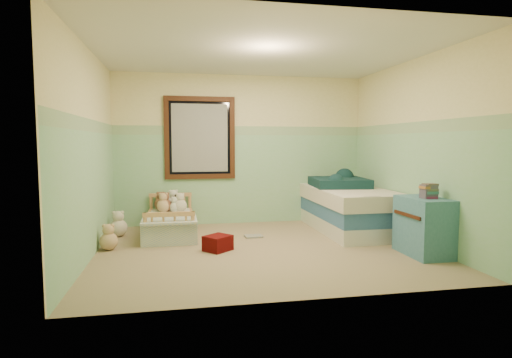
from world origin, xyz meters
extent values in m
cube|color=#967E61|center=(0.00, 0.00, -0.01)|extent=(4.20, 3.60, 0.02)
cube|color=silver|center=(0.00, 0.00, 2.51)|extent=(4.20, 3.60, 0.02)
cube|color=beige|center=(0.00, 1.80, 1.25)|extent=(4.20, 0.04, 2.50)
cube|color=beige|center=(0.00, -1.80, 1.25)|extent=(4.20, 0.04, 2.50)
cube|color=beige|center=(-2.10, 0.00, 1.25)|extent=(0.04, 3.60, 2.50)
cube|color=beige|center=(2.10, 0.00, 1.25)|extent=(0.04, 3.60, 2.50)
cube|color=#86C485|center=(0.00, 1.79, 0.75)|extent=(4.20, 0.01, 1.50)
cube|color=#4B865A|center=(0.00, 1.79, 1.57)|extent=(4.20, 0.01, 0.15)
cube|color=#3C180D|center=(-0.70, 1.76, 1.45)|extent=(1.16, 0.06, 1.36)
cube|color=#ADADA6|center=(-0.70, 1.77, 1.45)|extent=(0.92, 0.01, 1.12)
cube|color=#C67C44|center=(-1.19, 1.05, 0.09)|extent=(0.68, 1.37, 0.18)
cube|color=white|center=(-1.19, 1.05, 0.24)|extent=(0.63, 1.31, 0.12)
cube|color=#6F9BD4|center=(-1.19, 0.62, 0.31)|extent=(0.74, 0.68, 0.03)
sphere|color=brown|center=(-1.34, 1.55, 0.40)|extent=(0.20, 0.20, 0.20)
sphere|color=silver|center=(-1.14, 1.55, 0.41)|extent=(0.22, 0.22, 0.22)
sphere|color=tan|center=(-1.29, 1.33, 0.40)|extent=(0.21, 0.21, 0.21)
sphere|color=black|center=(-1.06, 1.33, 0.39)|extent=(0.19, 0.19, 0.19)
sphere|color=beige|center=(-1.93, 1.07, 0.13)|extent=(0.26, 0.26, 0.26)
sphere|color=tan|center=(-1.95, 0.29, 0.11)|extent=(0.23, 0.23, 0.23)
cube|color=silver|center=(1.55, 0.85, 0.11)|extent=(0.99, 1.98, 0.22)
cube|color=navy|center=(1.55, 0.85, 0.33)|extent=(0.99, 1.98, 0.22)
cube|color=beige|center=(1.55, 0.85, 0.55)|extent=(1.03, 2.02, 0.22)
cube|color=#0D3136|center=(1.50, 1.15, 0.73)|extent=(0.93, 0.97, 0.14)
cube|color=#366E83|center=(1.87, -0.66, 0.35)|extent=(0.44, 0.71, 0.71)
cube|color=#563940|center=(1.87, -0.73, 0.79)|extent=(0.17, 0.14, 0.17)
cube|color=#860403|center=(-0.58, 0.01, 0.10)|extent=(0.41, 0.41, 0.19)
cube|color=gold|center=(0.00, 0.67, 0.01)|extent=(0.26, 0.21, 0.02)
sphere|color=silver|center=(-1.12, 1.31, 0.38)|extent=(0.16, 0.16, 0.16)
sphere|color=brown|center=(-1.27, 1.35, 0.40)|extent=(0.21, 0.21, 0.21)
sphere|color=silver|center=(-1.24, 1.54, 0.38)|extent=(0.17, 0.17, 0.17)
sphere|color=beige|center=(-1.04, 1.31, 0.40)|extent=(0.20, 0.20, 0.20)
camera|label=1|loc=(-1.07, -5.15, 1.36)|focal=29.00mm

